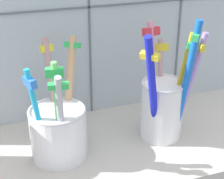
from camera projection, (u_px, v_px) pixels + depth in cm
name	position (u px, v px, depth cm)	size (l,w,h in cm)	color
counter_slab	(112.00, 150.00, 56.45)	(64.00, 22.00, 2.00)	#BCB7AD
toothbrush_cup_left	(58.00, 128.00, 51.85)	(9.11, 11.12, 16.06)	white
toothbrush_cup_right	(163.00, 103.00, 55.76)	(11.15, 9.57, 19.01)	white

